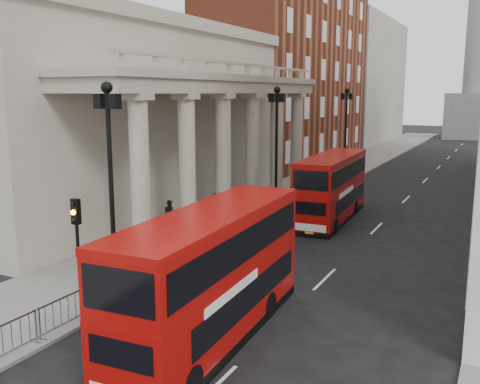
{
  "coord_description": "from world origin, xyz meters",
  "views": [
    {
      "loc": [
        12.74,
        -11.56,
        8.02
      ],
      "look_at": [
        1.07,
        11.51,
        3.22
      ],
      "focal_mm": 40.0,
      "sensor_mm": 36.0,
      "label": 1
    }
  ],
  "objects": [
    {
      "name": "pedestrian_b",
      "position": [
        -5.28,
        14.63,
        0.9
      ],
      "size": [
        0.84,
        0.71,
        1.56
      ],
      "primitive_type": "imported",
      "rotation": [
        0.0,
        0.0,
        2.98
      ],
      "color": "black",
      "rests_on": "sidewalk_west"
    },
    {
      "name": "bus_far",
      "position": [
        2.86,
        20.91,
        2.17
      ],
      "size": [
        2.79,
        9.72,
        4.15
      ],
      "rotation": [
        0.0,
        0.0,
        0.05
      ],
      "color": "#A00A07",
      "rests_on": "ground"
    },
    {
      "name": "pedestrian_c",
      "position": [
        -3.24,
        16.81,
        1.03
      ],
      "size": [
        1.06,
        0.98,
        1.81
      ],
      "primitive_type": "imported",
      "rotation": [
        0.0,
        0.0,
        5.67
      ],
      "color": "black",
      "rests_on": "sidewalk_west"
    },
    {
      "name": "crowd_barriers",
      "position": [
        -0.35,
        2.23,
        0.67
      ],
      "size": [
        0.5,
        18.75,
        1.1
      ],
      "color": "gray",
      "rests_on": "sidewalk_west"
    },
    {
      "name": "kerb",
      "position": [
        -0.05,
        30.0,
        0.07
      ],
      "size": [
        0.2,
        140.0,
        0.14
      ],
      "primitive_type": "cube",
      "color": "slate",
      "rests_on": "ground"
    },
    {
      "name": "portico_building",
      "position": [
        -10.5,
        18.0,
        6.0
      ],
      "size": [
        9.0,
        28.0,
        12.0
      ],
      "primitive_type": "cube",
      "color": "gray",
      "rests_on": "ground"
    },
    {
      "name": "bus_near",
      "position": [
        4.45,
        2.84,
        2.25
      ],
      "size": [
        2.91,
        10.09,
        4.31
      ],
      "rotation": [
        0.0,
        0.0,
        0.05
      ],
      "color": "#9F0907",
      "rests_on": "ground"
    },
    {
      "name": "traffic_light",
      "position": [
        -0.5,
        1.98,
        3.11
      ],
      "size": [
        0.28,
        0.33,
        4.3
      ],
      "color": "black",
      "rests_on": "sidewalk_west"
    },
    {
      "name": "lamp_post_mid",
      "position": [
        -0.6,
        20.0,
        4.91
      ],
      "size": [
        1.05,
        0.44,
        8.32
      ],
      "color": "black",
      "rests_on": "sidewalk_west"
    },
    {
      "name": "pedestrian_a",
      "position": [
        -2.92,
        10.47,
        0.91
      ],
      "size": [
        0.64,
        0.48,
        1.58
      ],
      "primitive_type": "imported",
      "rotation": [
        0.0,
        0.0,
        0.19
      ],
      "color": "black",
      "rests_on": "sidewalk_west"
    },
    {
      "name": "sidewalk_west",
      "position": [
        -3.0,
        30.0,
        0.06
      ],
      "size": [
        6.0,
        140.0,
        0.12
      ],
      "primitive_type": "cube",
      "color": "slate",
      "rests_on": "ground"
    },
    {
      "name": "ground",
      "position": [
        0.0,
        0.0,
        0.0
      ],
      "size": [
        260.0,
        260.0,
        0.0
      ],
      "primitive_type": "plane",
      "color": "black",
      "rests_on": "ground"
    },
    {
      "name": "lamp_post_north",
      "position": [
        -0.6,
        36.0,
        4.91
      ],
      "size": [
        1.05,
        0.44,
        8.32
      ],
      "color": "black",
      "rests_on": "sidewalk_west"
    },
    {
      "name": "monument_column",
      "position": [
        6.0,
        92.0,
        15.98
      ],
      "size": [
        8.0,
        8.0,
        54.2
      ],
      "color": "#60605E",
      "rests_on": "ground"
    },
    {
      "name": "west_building_far",
      "position": [
        -10.5,
        80.0,
        10.0
      ],
      "size": [
        9.0,
        30.0,
        20.0
      ],
      "primitive_type": "cube",
      "color": "gray",
      "rests_on": "ground"
    },
    {
      "name": "lamp_post_south",
      "position": [
        -0.6,
        4.0,
        4.91
      ],
      "size": [
        1.05,
        0.44,
        8.32
      ],
      "color": "black",
      "rests_on": "sidewalk_west"
    },
    {
      "name": "brick_building",
      "position": [
        -10.5,
        48.0,
        11.0
      ],
      "size": [
        9.0,
        32.0,
        22.0
      ],
      "primitive_type": "cube",
      "color": "brown",
      "rests_on": "ground"
    }
  ]
}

